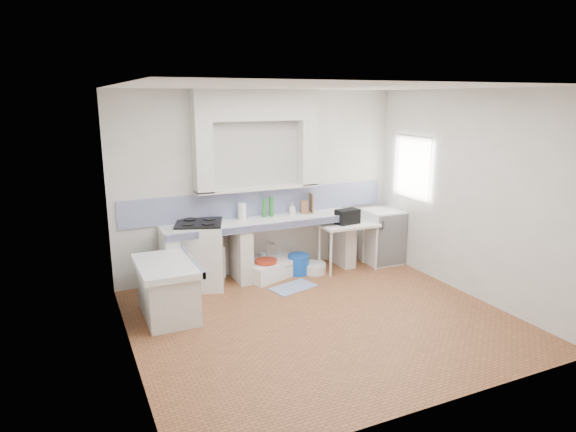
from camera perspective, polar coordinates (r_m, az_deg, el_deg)
name	(u,v)px	position (r m, az deg, el deg)	size (l,w,h in m)	color
floor	(321,319)	(6.33, 3.86, -11.68)	(4.50, 4.50, 0.00)	#955732
ceiling	(325,87)	(5.73, 4.31, 14.56)	(4.50, 4.50, 0.00)	silver
wall_back	(261,183)	(7.65, -3.13, 3.77)	(4.50, 4.50, 0.00)	silver
wall_front	(440,258)	(4.29, 17.01, -4.59)	(4.50, 4.50, 0.00)	silver
wall_left	(125,230)	(5.21, -18.22, -1.52)	(4.50, 4.50, 0.00)	silver
wall_right	(469,194)	(7.21, 19.98, 2.37)	(4.50, 4.50, 0.00)	silver
alcove_mass	(257,105)	(7.39, -3.62, 12.58)	(1.90, 0.25, 0.45)	silver
window_frame	(422,168)	(8.17, 15.11, 5.36)	(0.35, 0.86, 1.06)	#371F11
lace_valance	(416,144)	(8.04, 14.47, 8.01)	(0.01, 0.84, 0.24)	white
counter_slab	(262,222)	(7.46, -2.94, -0.73)	(3.00, 0.60, 0.08)	white
counter_lip	(270,227)	(7.21, -2.12, -1.23)	(3.00, 0.04, 0.10)	navy
counter_pier_left	(170,264)	(7.21, -13.33, -5.32)	(0.20, 0.55, 0.82)	silver
counter_pier_mid	(241,254)	(7.46, -5.40, -4.35)	(0.20, 0.55, 0.82)	silver
counter_pier_right	(342,240)	(8.18, 6.25, -2.78)	(0.20, 0.55, 0.82)	silver
peninsula_top	(166,266)	(6.35, -13.76, -5.55)	(0.70, 1.10, 0.08)	white
peninsula_base	(168,292)	(6.47, -13.59, -8.49)	(0.60, 1.00, 0.62)	silver
peninsula_lip	(193,262)	(6.41, -10.86, -5.21)	(0.04, 1.10, 0.10)	navy
backsplash	(261,203)	(7.70, -3.06, 1.55)	(4.27, 0.03, 0.40)	navy
stove	(200,255)	(7.29, -10.01, -4.47)	(0.66, 0.64, 0.94)	white
sink	(273,268)	(7.71, -1.76, -6.01)	(0.97, 0.52, 0.23)	white
side_table	(348,247)	(7.95, 6.88, -3.51)	(0.91, 0.50, 0.04)	white
fridge	(382,236)	(8.38, 10.72, -2.29)	(0.58, 0.58, 0.89)	white
bucket_red	(266,270)	(7.54, -2.53, -6.16)	(0.33, 0.33, 0.31)	#A92C16
bucket_orange	(277,268)	(7.72, -1.28, -5.98)	(0.25, 0.25, 0.23)	orange
bucket_blue	(298,264)	(7.78, 1.19, -5.53)	(0.33, 0.33, 0.31)	blue
basin_white	(314,268)	(7.86, 2.96, -5.96)	(0.38, 0.38, 0.15)	white
water_bottle_a	(263,263)	(7.81, -2.83, -5.38)	(0.09, 0.09, 0.33)	silver
water_bottle_b	(278,262)	(7.91, -1.21, -5.28)	(0.08, 0.08, 0.29)	silver
black_bag	(347,217)	(7.82, 6.82, -0.07)	(0.36, 0.21, 0.23)	black
green_bottle_a	(264,208)	(7.58, -2.72, 0.92)	(0.06, 0.06, 0.28)	#247C2A
green_bottle_b	(271,207)	(7.62, -1.93, 1.08)	(0.07, 0.07, 0.30)	#247C2A
knife_block	(304,207)	(7.81, 1.88, 1.03)	(0.11, 0.08, 0.21)	olive
cutting_board	(311,203)	(7.91, 2.70, 1.52)	(0.02, 0.22, 0.30)	olive
paper_towel	(242,211)	(7.46, -5.31, 0.56)	(0.13, 0.13, 0.25)	white
soap_bottle	(292,208)	(7.78, 0.49, 0.89)	(0.08, 0.09, 0.19)	white
rug	(293,287)	(7.27, 0.60, -8.16)	(0.66, 0.37, 0.01)	#26468B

